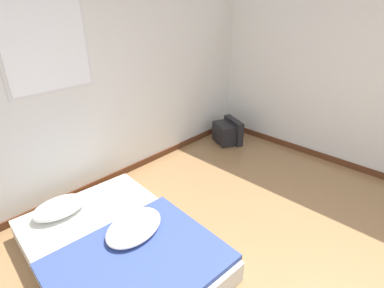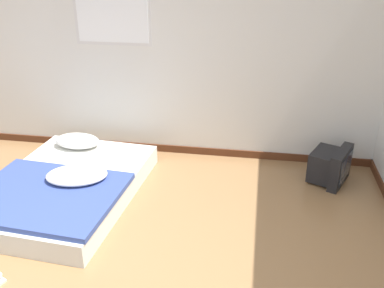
% 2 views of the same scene
% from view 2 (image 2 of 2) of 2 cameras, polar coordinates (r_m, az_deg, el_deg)
% --- Properties ---
extents(wall_back, '(7.71, 0.08, 2.60)m').
position_cam_2_polar(wall_back, '(4.96, -6.55, 12.92)').
color(wall_back, silver).
rests_on(wall_back, ground_plane).
extents(mattress_bed, '(1.45, 1.97, 0.35)m').
position_cam_2_polar(mattress_bed, '(4.47, -16.57, -5.37)').
color(mattress_bed, silver).
rests_on(mattress_bed, ground_plane).
extents(crt_tv, '(0.50, 0.54, 0.39)m').
position_cam_2_polar(crt_tv, '(4.79, 18.00, -2.74)').
color(crt_tv, black).
rests_on(crt_tv, ground_plane).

